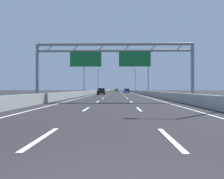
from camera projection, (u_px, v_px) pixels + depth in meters
ground_plane at (117, 92)px, 102.79m from camera, size 260.00×260.00×0.00m
lane_dash_left_0 at (42, 138)px, 6.36m from camera, size 0.16×3.00×0.01m
lane_dash_left_1 at (86, 109)px, 15.36m from camera, size 0.16×3.00×0.01m
lane_dash_left_2 at (98, 102)px, 24.36m from camera, size 0.16×3.00×0.01m
lane_dash_left_3 at (103, 98)px, 33.35m from camera, size 0.16×3.00×0.01m
lane_dash_left_4 at (106, 96)px, 42.35m from camera, size 0.16×3.00×0.01m
lane_dash_left_5 at (108, 95)px, 51.35m from camera, size 0.16×3.00×0.01m
lane_dash_left_6 at (109, 94)px, 60.35m from camera, size 0.16×3.00×0.01m
lane_dash_left_7 at (111, 93)px, 69.34m from camera, size 0.16×3.00×0.01m
lane_dash_left_8 at (111, 93)px, 78.34m from camera, size 0.16×3.00×0.01m
lane_dash_left_9 at (112, 92)px, 87.34m from camera, size 0.16×3.00×0.01m
lane_dash_left_10 at (112, 92)px, 96.33m from camera, size 0.16×3.00×0.01m
lane_dash_left_11 at (113, 92)px, 105.33m from camera, size 0.16×3.00×0.01m
lane_dash_left_12 at (113, 92)px, 114.33m from camera, size 0.16×3.00×0.01m
lane_dash_left_13 at (114, 91)px, 123.33m from camera, size 0.16×3.00×0.01m
lane_dash_left_14 at (114, 91)px, 132.32m from camera, size 0.16×3.00×0.01m
lane_dash_left_15 at (114, 91)px, 141.32m from camera, size 0.16×3.00×0.01m
lane_dash_left_16 at (114, 91)px, 150.32m from camera, size 0.16×3.00×0.01m
lane_dash_left_17 at (114, 91)px, 159.32m from camera, size 0.16×3.00×0.01m
lane_dash_right_0 at (170, 138)px, 6.27m from camera, size 0.16×3.00×0.01m
lane_dash_right_1 at (139, 109)px, 15.27m from camera, size 0.16×3.00×0.01m
lane_dash_right_2 at (131, 102)px, 24.27m from camera, size 0.16×3.00×0.01m
lane_dash_right_3 at (127, 98)px, 33.27m from camera, size 0.16×3.00×0.01m
lane_dash_right_4 at (125, 96)px, 42.26m from camera, size 0.16×3.00×0.01m
lane_dash_right_5 at (124, 95)px, 51.26m from camera, size 0.16×3.00×0.01m
lane_dash_right_6 at (123, 94)px, 60.26m from camera, size 0.16×3.00×0.01m
lane_dash_right_7 at (122, 93)px, 69.26m from camera, size 0.16×3.00×0.01m
lane_dash_right_8 at (122, 93)px, 78.25m from camera, size 0.16×3.00×0.01m
lane_dash_right_9 at (121, 92)px, 87.25m from camera, size 0.16×3.00×0.01m
lane_dash_right_10 at (121, 92)px, 96.25m from camera, size 0.16×3.00×0.01m
lane_dash_right_11 at (121, 92)px, 105.25m from camera, size 0.16×3.00×0.01m
lane_dash_right_12 at (120, 92)px, 114.24m from camera, size 0.16×3.00×0.01m
lane_dash_right_13 at (120, 91)px, 123.24m from camera, size 0.16×3.00×0.01m
lane_dash_right_14 at (120, 91)px, 132.24m from camera, size 0.16×3.00×0.01m
lane_dash_right_15 at (120, 91)px, 141.23m from camera, size 0.16×3.00×0.01m
lane_dash_right_16 at (120, 91)px, 150.23m from camera, size 0.16×3.00×0.01m
lane_dash_right_17 at (119, 91)px, 159.23m from camera, size 0.16×3.00×0.01m
edge_line_left at (104, 92)px, 90.92m from camera, size 0.16×176.00×0.01m
edge_line_right at (130, 92)px, 90.67m from camera, size 0.16×176.00×0.01m
barrier_left at (103, 91)px, 112.95m from camera, size 0.45×220.00×0.95m
barrier_right at (131, 91)px, 112.62m from camera, size 0.45×220.00×0.95m
sign_gantry at (113, 57)px, 24.23m from camera, size 17.07×0.36×6.36m
streetlamp_left_near at (1, 29)px, 15.10m from camera, size 2.58×0.28×9.50m
streetlamp_left_mid at (85, 72)px, 54.17m from camera, size 2.58×0.28×9.50m
streetlamp_right_mid at (147, 72)px, 53.81m from camera, size 2.58×0.28×9.50m
streetlamp_left_far at (99, 79)px, 93.24m from camera, size 2.58×0.28×9.50m
streetlamp_right_far at (135, 79)px, 92.88m from camera, size 2.58×0.28×9.50m
green_car at (116, 90)px, 121.87m from camera, size 1.88×4.14×1.42m
blue_car at (127, 91)px, 80.06m from camera, size 1.89×4.13×1.49m
yellow_car at (117, 90)px, 102.06m from camera, size 1.76×4.24×1.37m
black_car at (101, 91)px, 53.96m from camera, size 1.75×4.47×1.58m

